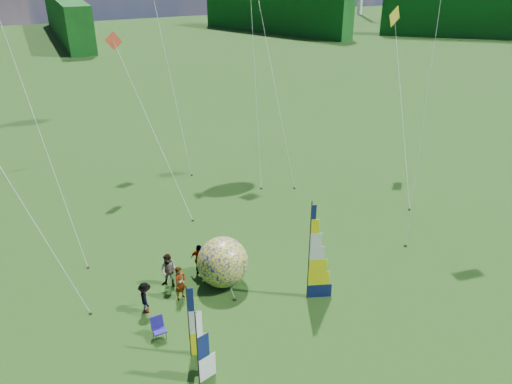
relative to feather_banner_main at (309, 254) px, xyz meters
name	(u,v)px	position (x,y,z in m)	size (l,w,h in m)	color
ground	(318,344)	(-1.12, -2.86, -2.47)	(220.00, 220.00, 0.00)	#224C15
treeline_ring	(324,264)	(-1.12, -2.86, 1.53)	(210.00, 210.00, 8.00)	#0F5416
feather_banner_main	(309,254)	(0.00, 0.00, 0.00)	(1.34, 0.10, 4.94)	#0F1A51
side_banner_left	(189,323)	(-6.13, -1.23, -0.80)	(0.94, 0.10, 3.34)	#F8E90C
side_banner_far	(197,350)	(-6.29, -2.75, -0.82)	(0.98, 0.10, 3.31)	white
bol_inflatable	(223,262)	(-3.15, 2.74, -1.23)	(2.48, 2.48, 2.48)	#040372
spectator_a	(180,283)	(-5.37, 2.49, -1.61)	(0.63, 0.41, 1.73)	#66594C
spectator_b	(169,271)	(-5.58, 3.64, -1.58)	(0.86, 0.43, 1.78)	#66594C
spectator_c	(145,298)	(-7.08, 2.23, -1.70)	(0.99, 0.37, 1.53)	#66594C
spectator_d	(200,260)	(-3.93, 3.94, -1.62)	(1.00, 0.41, 1.71)	#66594C
camp_chair	(159,329)	(-7.01, 0.27, -1.97)	(0.58, 0.58, 1.01)	navy
kite_rainbow_delta	(27,88)	(-10.14, 10.25, 6.26)	(6.41, 10.87, 17.46)	red
kite_parafoil	(434,47)	(9.76, 4.32, 7.71)	(8.17, 8.55, 20.36)	red
small_kite_red	(151,121)	(-3.55, 13.31, 2.83)	(4.16, 10.06, 10.61)	#EE4A2F
small_kite_orange	(254,57)	(4.16, 14.83, 5.78)	(4.51, 8.94, 16.51)	yellow
small_kite_yellow	(403,99)	(12.22, 8.92, 3.44)	(6.30, 10.62, 11.82)	yellow
small_kite_green	(157,12)	(-0.69, 20.80, 8.31)	(2.74, 12.31, 21.57)	#11D036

